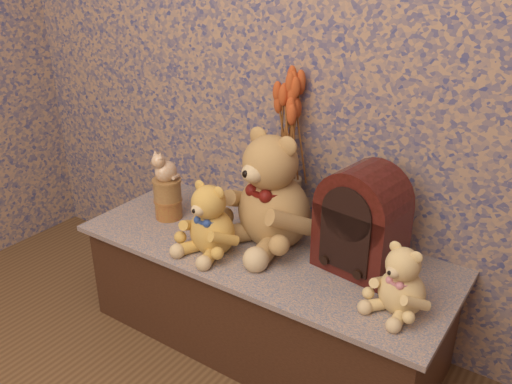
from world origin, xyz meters
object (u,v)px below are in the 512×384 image
teddy_small (404,276)px  ceramic_vase (286,201)px  teddy_medium (212,215)px  cat_figurine (165,165)px  teddy_large (274,184)px  cathedral_radio (362,218)px  biscuit_tin_lower (169,208)px

teddy_small → ceramic_vase: bearing=171.6°
teddy_medium → cat_figurine: (-0.31, 0.10, 0.09)m
teddy_large → cathedral_radio: teddy_large is taller
teddy_large → teddy_medium: 0.25m
teddy_medium → cathedral_radio: cathedral_radio is taller
teddy_medium → biscuit_tin_lower: teddy_medium is taller
teddy_medium → teddy_small: 0.70m
cat_figurine → teddy_large: bearing=21.8°
teddy_medium → ceramic_vase: (0.11, 0.33, -0.05)m
teddy_medium → ceramic_vase: teddy_medium is taller
teddy_large → cat_figurine: size_ratio=3.54×
teddy_medium → biscuit_tin_lower: 0.34m
teddy_medium → cat_figurine: 0.34m
ceramic_vase → biscuit_tin_lower: 0.48m
biscuit_tin_lower → teddy_medium: bearing=-18.4°
cathedral_radio → cat_figurine: 0.80m
cathedral_radio → teddy_small: bearing=-28.6°
cathedral_radio → ceramic_vase: size_ratio=1.91×
teddy_large → biscuit_tin_lower: (-0.45, -0.08, -0.19)m
cathedral_radio → biscuit_tin_lower: cathedral_radio is taller
teddy_large → teddy_small: teddy_large is taller
teddy_large → cathedral_radio: (0.34, 0.01, -0.04)m
teddy_large → teddy_medium: bearing=-114.5°
teddy_medium → biscuit_tin_lower: size_ratio=2.61×
teddy_small → biscuit_tin_lower: bearing=-165.7°
cathedral_radio → biscuit_tin_lower: 0.81m
teddy_small → cat_figurine: cat_figurine is taller
biscuit_tin_lower → teddy_small: bearing=-3.6°
ceramic_vase → cat_figurine: bearing=-151.9°
ceramic_vase → biscuit_tin_lower: size_ratio=1.78×
cat_figurine → cathedral_radio: bearing=17.7°
teddy_large → ceramic_vase: (-0.03, 0.14, -0.13)m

